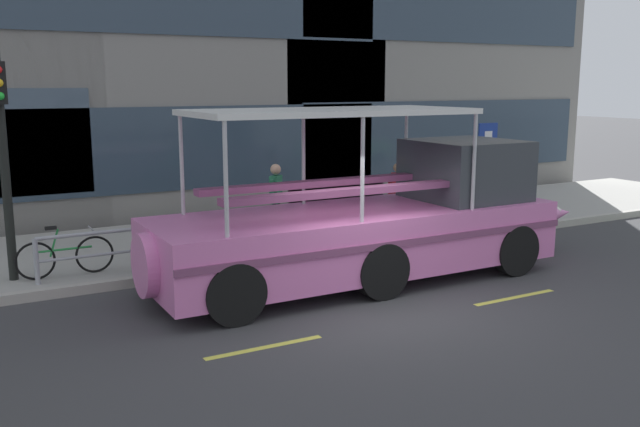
{
  "coord_description": "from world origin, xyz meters",
  "views": [
    {
      "loc": [
        -6.2,
        -9.26,
        3.67
      ],
      "look_at": [
        -0.07,
        1.78,
        1.3
      ],
      "focal_mm": 38.72,
      "sensor_mm": 36.0,
      "label": 1
    }
  ],
  "objects_px": {
    "traffic_light_pole": "(3,144)",
    "leaned_bicycle": "(65,256)",
    "parking_sign": "(486,155)",
    "pedestrian_mid_left": "(276,195)",
    "pedestrian_near_bow": "(397,188)",
    "duck_tour_boat": "(384,222)"
  },
  "relations": [
    {
      "from": "pedestrian_mid_left",
      "to": "duck_tour_boat",
      "type": "bearing_deg",
      "value": -76.8
    },
    {
      "from": "traffic_light_pole",
      "to": "leaned_bicycle",
      "type": "xyz_separation_m",
      "value": [
        0.87,
        -0.16,
        -2.09
      ]
    },
    {
      "from": "duck_tour_boat",
      "to": "leaned_bicycle",
      "type": "bearing_deg",
      "value": 156.29
    },
    {
      "from": "traffic_light_pole",
      "to": "parking_sign",
      "type": "height_order",
      "value": "traffic_light_pole"
    },
    {
      "from": "parking_sign",
      "to": "leaned_bicycle",
      "type": "distance_m",
      "value": 10.32
    },
    {
      "from": "duck_tour_boat",
      "to": "pedestrian_near_bow",
      "type": "relative_size",
      "value": 6.24
    },
    {
      "from": "pedestrian_near_bow",
      "to": "duck_tour_boat",
      "type": "bearing_deg",
      "value": -128.55
    },
    {
      "from": "duck_tour_boat",
      "to": "pedestrian_mid_left",
      "type": "height_order",
      "value": "duck_tour_boat"
    },
    {
      "from": "parking_sign",
      "to": "pedestrian_mid_left",
      "type": "height_order",
      "value": "parking_sign"
    },
    {
      "from": "traffic_light_pole",
      "to": "duck_tour_boat",
      "type": "relative_size",
      "value": 0.42
    },
    {
      "from": "traffic_light_pole",
      "to": "pedestrian_mid_left",
      "type": "distance_m",
      "value": 5.78
    },
    {
      "from": "leaned_bicycle",
      "to": "duck_tour_boat",
      "type": "distance_m",
      "value": 5.97
    },
    {
      "from": "duck_tour_boat",
      "to": "pedestrian_near_bow",
      "type": "height_order",
      "value": "duck_tour_boat"
    },
    {
      "from": "leaned_bicycle",
      "to": "duck_tour_boat",
      "type": "relative_size",
      "value": 0.18
    },
    {
      "from": "parking_sign",
      "to": "pedestrian_near_bow",
      "type": "height_order",
      "value": "parking_sign"
    },
    {
      "from": "traffic_light_pole",
      "to": "pedestrian_near_bow",
      "type": "relative_size",
      "value": 2.6
    },
    {
      "from": "leaned_bicycle",
      "to": "pedestrian_near_bow",
      "type": "xyz_separation_m",
      "value": [
        8.06,
        0.89,
        0.57
      ]
    },
    {
      "from": "parking_sign",
      "to": "leaned_bicycle",
      "type": "bearing_deg",
      "value": -179.39
    },
    {
      "from": "leaned_bicycle",
      "to": "pedestrian_near_bow",
      "type": "bearing_deg",
      "value": 6.32
    },
    {
      "from": "traffic_light_pole",
      "to": "leaned_bicycle",
      "type": "distance_m",
      "value": 2.27
    },
    {
      "from": "parking_sign",
      "to": "leaned_bicycle",
      "type": "height_order",
      "value": "parking_sign"
    },
    {
      "from": "parking_sign",
      "to": "pedestrian_mid_left",
      "type": "distance_m",
      "value": 5.63
    }
  ]
}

